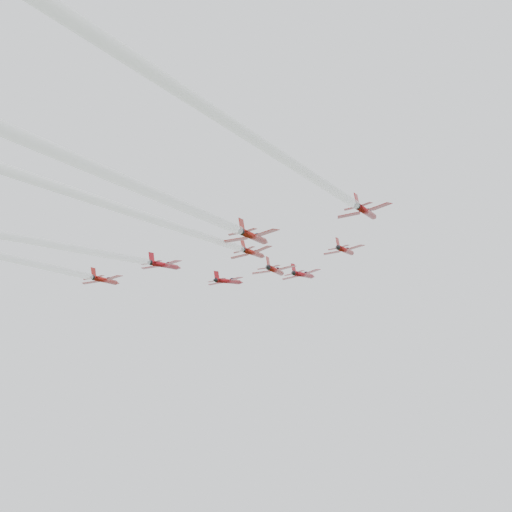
% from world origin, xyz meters
% --- Properties ---
extents(jet_lead, '(10.08, 13.36, 6.96)m').
position_xyz_m(jet_lead, '(0.23, 29.00, 146.76)').
color(jet_lead, maroon).
extents(jet_row2_left, '(9.05, 12.00, 6.25)m').
position_xyz_m(jet_row2_left, '(-13.01, 15.41, 140.53)').
color(jet_row2_left, maroon).
extents(jet_row2_center, '(10.34, 13.71, 7.14)m').
position_xyz_m(jet_row2_center, '(-1.68, 16.27, 140.93)').
color(jet_row2_center, maroon).
extents(jet_row2_right, '(9.16, 12.15, 6.33)m').
position_xyz_m(jet_row2_right, '(15.53, 13.44, 139.62)').
color(jet_row2_right, maroon).
extents(jet_center, '(8.68, 85.89, 40.19)m').
position_xyz_m(jet_center, '(2.42, -42.70, 113.82)').
color(jet_center, maroon).
extents(jet_rear_left, '(8.46, 83.70, 39.17)m').
position_xyz_m(jet_rear_left, '(-12.15, -49.83, 110.55)').
color(jet_rear_left, '#A00F19').
extents(jet_rear_right, '(10.25, 101.45, 47.47)m').
position_xyz_m(jet_rear_right, '(7.64, -60.73, 105.55)').
color(jet_rear_right, maroon).
extents(jet_rear_farright, '(9.63, 95.34, 44.61)m').
position_xyz_m(jet_rear_farright, '(27.06, -55.08, 108.14)').
color(jet_rear_farright, maroon).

